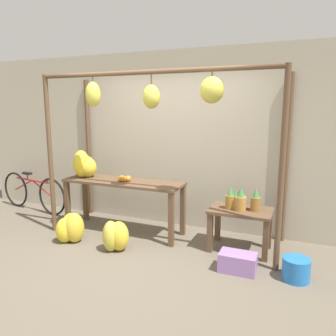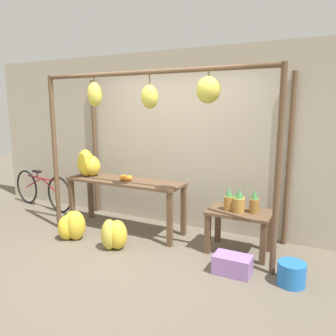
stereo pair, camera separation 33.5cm
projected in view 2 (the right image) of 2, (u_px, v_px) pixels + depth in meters
The scene contains 13 objects.
ground_plane at pixel (130, 260), 4.17m from camera, with size 20.00×20.00×0.00m, color #665B4C.
shop_wall_back at pixel (181, 140), 5.25m from camera, with size 8.00×0.08×2.80m.
stall_awning at pixel (159, 120), 4.41m from camera, with size 3.42×1.13×2.39m.
display_table_main at pixel (125, 188), 5.08m from camera, with size 1.88×0.56×0.82m.
display_table_side at pixel (239, 220), 4.33m from camera, with size 0.82×0.53×0.58m.
banana_pile_on_table at pixel (89, 164), 5.34m from camera, with size 0.42×0.45×0.44m.
orange_pile at pixel (126, 178), 4.98m from camera, with size 0.19×0.15×0.09m.
pineapple_cluster at pixel (239, 202), 4.29m from camera, with size 0.45×0.29×0.32m.
banana_pile_ground_left at pixel (72, 226), 4.83m from camera, with size 0.48×0.41×0.44m.
banana_pile_ground_right at pixel (114, 235), 4.49m from camera, with size 0.44×0.42×0.43m.
fruit_crate_white at pixel (232, 265), 3.82m from camera, with size 0.43×0.26×0.23m.
blue_bucket at pixel (291, 274), 3.58m from camera, with size 0.30×0.30×0.26m.
parked_bicycle at pixel (42, 190), 6.32m from camera, with size 1.72×0.28×0.72m.
Camera 2 is at (2.19, -3.25, 1.92)m, focal length 35.00 mm.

